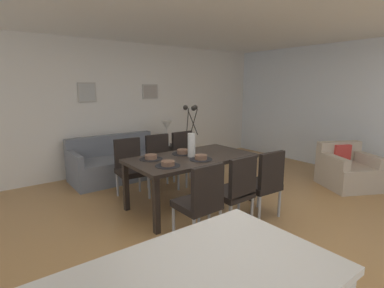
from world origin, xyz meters
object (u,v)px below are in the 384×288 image
dining_chair_mid_left (264,181)px  bowl_near_left (168,163)px  dining_chair_near_right (130,165)px  sofa (117,164)px  centerpiece_vase (191,137)px  table_lamp (167,128)px  dining_table (191,162)px  dining_chair_far_left (236,188)px  bowl_far_right (183,151)px  bowl_near_right (151,156)px  dining_chair_far_right (161,159)px  framed_picture_center (150,92)px  bowl_far_left (201,157)px  side_table (167,157)px  armchair (347,171)px  dining_chair_mid_right (186,155)px  dining_chair_near_left (201,199)px  framed_picture_left (87,92)px

dining_chair_mid_left → bowl_near_left: 1.29m
dining_chair_near_right → sofa: dining_chair_near_right is taller
sofa → centerpiece_vase: bearing=-79.6°
centerpiece_vase → sofa: size_ratio=0.43×
dining_chair_mid_left → table_lamp: table_lamp is taller
dining_table → dining_chair_near_right: bearing=121.8°
dining_chair_far_left → bowl_far_right: dining_chair_far_left is taller
bowl_near_right → dining_chair_far_right: bearing=50.8°
dining_chair_far_left → bowl_near_left: (-0.56, 0.66, 0.27)m
dining_chair_mid_left → framed_picture_center: (0.16, 3.27, 1.11)m
dining_table → bowl_near_right: bearing=158.1°
bowl_near_left → table_lamp: bearing=57.9°
bowl_near_right → table_lamp: (1.27, 1.60, 0.11)m
bowl_far_left → framed_picture_center: (0.67, 2.58, 0.84)m
sofa → table_lamp: bearing=-3.6°
bowl_near_left → side_table: size_ratio=0.33×
armchair → bowl_near_right: bearing=159.3°
dining_chair_mid_right → bowl_far_left: 1.29m
table_lamp → framed_picture_center: 0.91m
dining_chair_far_right → bowl_far_left: bearing=-91.5°
bowl_far_right → dining_table: bearing=-90.0°
framed_picture_center → dining_table: bearing=-105.9°
dining_chair_mid_left → table_lamp: (0.22, 2.72, 0.38)m
dining_table → dining_chair_near_left: (-0.54, -0.89, -0.15)m
dining_chair_far_left → table_lamp: 2.81m
dining_chair_mid_left → bowl_near_right: dining_chair_mid_left is taller
sofa → armchair: bearing=-43.7°
dining_chair_near_left → dining_chair_mid_right: same height
dining_chair_mid_left → centerpiece_vase: bearing=119.6°
bowl_far_left → bowl_far_right: (0.00, 0.43, 0.00)m
dining_chair_far_left → centerpiece_vase: (-0.02, 0.87, 0.51)m
dining_chair_mid_right → bowl_far_left: (-0.56, -1.13, 0.27)m
dining_chair_far_left → bowl_far_right: size_ratio=5.41×
sofa → framed_picture_center: bearing=25.3°
dining_chair_mid_left → bowl_near_right: size_ratio=5.41×
bowl_near_left → framed_picture_center: framed_picture_center is taller
dining_chair_mid_right → framed_picture_left: 2.20m
bowl_far_left → dining_chair_far_right: bearing=88.5°
armchair → dining_chair_mid_left: bearing=177.7°
dining_chair_mid_left → table_lamp: size_ratio=1.80×
bowl_near_left → framed_picture_center: 2.97m
dining_chair_far_right → bowl_near_right: dining_chair_far_right is taller
bowl_near_right → dining_table: bearing=-21.9°
dining_table → dining_chair_mid_right: bearing=58.3°
dining_chair_far_right → framed_picture_center: size_ratio=2.52×
bowl_near_left → armchair: bowl_near_left is taller
dining_chair_far_left → centerpiece_vase: bearing=91.1°
dining_chair_far_left → table_lamp: size_ratio=1.80×
table_lamp → sofa: bearing=176.4°
bowl_far_right → centerpiece_vase: bearing=-89.8°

